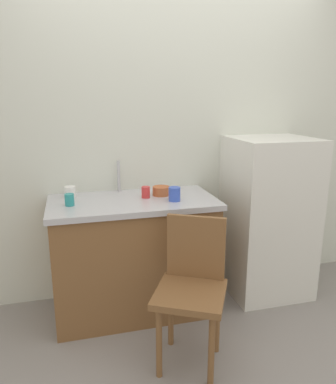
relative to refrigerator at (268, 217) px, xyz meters
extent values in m
plane|color=gray|center=(-0.71, -0.66, -0.64)|extent=(8.00, 8.00, 0.00)
cube|color=silver|center=(-0.71, 0.34, 0.70)|extent=(4.80, 0.10, 2.68)
cube|color=brown|center=(-1.11, -0.01, -0.22)|extent=(1.15, 0.60, 0.83)
cube|color=#B7B7BC|center=(-1.11, -0.01, 0.21)|extent=(1.19, 0.64, 0.04)
cylinder|color=#B7B7BC|center=(-1.17, 0.24, 0.35)|extent=(0.02, 0.02, 0.24)
cube|color=silver|center=(0.00, 0.00, 0.00)|extent=(0.63, 0.58, 1.28)
cylinder|color=brown|center=(-1.10, -0.77, -0.42)|extent=(0.04, 0.04, 0.45)
cylinder|color=brown|center=(-0.83, -0.91, -0.42)|extent=(0.04, 0.04, 0.45)
cylinder|color=brown|center=(-0.96, -0.50, -0.42)|extent=(0.04, 0.04, 0.45)
cylinder|color=brown|center=(-0.69, -0.65, -0.42)|extent=(0.04, 0.04, 0.45)
cube|color=brown|center=(-0.89, -0.71, -0.17)|extent=(0.54, 0.54, 0.04)
cube|color=brown|center=(-0.81, -0.54, 0.05)|extent=(0.33, 0.20, 0.40)
cylinder|color=#B25B33|center=(-0.88, 0.05, 0.26)|extent=(0.13, 0.13, 0.07)
cylinder|color=blue|center=(-0.83, -0.12, 0.28)|extent=(0.08, 0.08, 0.10)
cylinder|color=teal|center=(-1.54, -0.06, 0.27)|extent=(0.06, 0.06, 0.08)
cylinder|color=red|center=(-1.01, 0.01, 0.27)|extent=(0.06, 0.06, 0.08)
cylinder|color=white|center=(-1.54, 0.17, 0.27)|extent=(0.08, 0.08, 0.08)
camera|label=1|loc=(-1.52, -2.55, 0.95)|focal=34.63mm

